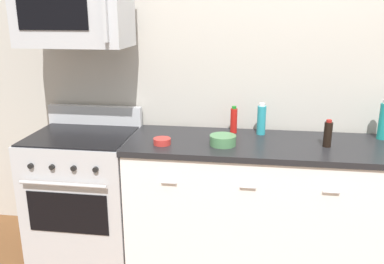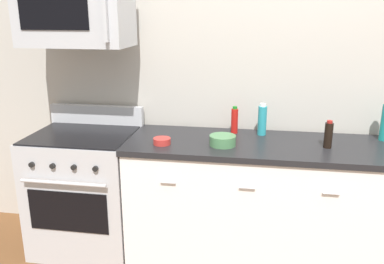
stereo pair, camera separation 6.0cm
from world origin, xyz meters
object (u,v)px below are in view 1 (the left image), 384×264
object	(u,v)px
microwave	(74,17)
bowl_green_glaze	(223,140)
bottle_dish_soap	(261,120)
bottle_soy_sauce_dark	(328,134)
bottle_hot_sauce_red	(234,120)
range_oven	(86,191)
bowl_red_small	(162,141)
bottle_sparkling_teal	(384,121)

from	to	relation	value
microwave	bowl_green_glaze	world-z (taller)	microwave
bottle_dish_soap	bottle_soy_sauce_dark	world-z (taller)	bottle_dish_soap
microwave	bottle_hot_sauce_red	world-z (taller)	microwave
range_oven	bowl_red_small	distance (m)	0.81
microwave	bottle_soy_sauce_dark	bearing A→B (deg)	-2.55
bottle_dish_soap	bottle_sparkling_teal	size ratio (longest dim) A/B	0.83
range_oven	bottle_sparkling_teal	bearing A→B (deg)	5.26
range_oven	microwave	bearing A→B (deg)	89.71
range_oven	bowl_red_small	xyz separation A→B (m)	(0.64, -0.14, 0.47)
bottle_soy_sauce_dark	bottle_hot_sauce_red	bearing A→B (deg)	159.09
bowl_green_glaze	bowl_red_small	bearing A→B (deg)	-174.07
bowl_red_small	bowl_green_glaze	xyz separation A→B (m)	(0.41, 0.04, 0.01)
microwave	bowl_green_glaze	size ratio (longest dim) A/B	4.17
bottle_hot_sauce_red	bottle_sparkling_teal	bearing A→B (deg)	-0.59
bowl_red_small	bowl_green_glaze	world-z (taller)	bowl_green_glaze
range_oven	bowl_green_glaze	world-z (taller)	range_oven
microwave	bowl_green_glaze	bearing A→B (deg)	-7.69
range_oven	microwave	distance (m)	1.28
bottle_hot_sauce_red	bowl_red_small	bearing A→B (deg)	-143.42
bowl_red_small	range_oven	bearing A→B (deg)	167.68
bottle_hot_sauce_red	bottle_soy_sauce_dark	size ratio (longest dim) A/B	1.08
bottle_sparkling_teal	bottle_hot_sauce_red	world-z (taller)	bottle_sparkling_teal
bottle_sparkling_teal	bottle_soy_sauce_dark	xyz separation A→B (m)	(-0.41, -0.23, -0.05)
range_oven	bowl_green_glaze	distance (m)	1.16
bottle_soy_sauce_dark	microwave	bearing A→B (deg)	177.45
bottle_hot_sauce_red	bottle_soy_sauce_dark	world-z (taller)	bottle_hot_sauce_red
bottle_dish_soap	bottle_hot_sauce_red	xyz separation A→B (m)	(-0.20, 0.01, -0.02)
range_oven	bottle_hot_sauce_red	size ratio (longest dim) A/B	5.33
bottle_dish_soap	bottle_sparkling_teal	distance (m)	0.84
microwave	bowl_green_glaze	distance (m)	1.32
microwave	bottle_hot_sauce_red	distance (m)	1.34
bottle_sparkling_teal	bowl_green_glaze	bearing A→B (deg)	-165.07
bowl_red_small	bowl_green_glaze	size ratio (longest dim) A/B	0.67
range_oven	bowl_green_glaze	bearing A→B (deg)	-5.27
range_oven	bottle_sparkling_teal	world-z (taller)	bottle_sparkling_teal
bottle_dish_soap	bowl_green_glaze	size ratio (longest dim) A/B	1.30
microwave	bowl_red_small	size ratio (longest dim) A/B	6.26
bottle_soy_sauce_dark	bowl_red_small	size ratio (longest dim) A/B	1.56
bottle_soy_sauce_dark	bottle_sparkling_teal	bearing A→B (deg)	29.12
bottle_sparkling_teal	bottle_hot_sauce_red	xyz separation A→B (m)	(-1.04, 0.01, -0.04)
range_oven	bottle_hot_sauce_red	xyz separation A→B (m)	(1.10, 0.21, 0.55)
range_oven	bottle_hot_sauce_red	world-z (taller)	bottle_hot_sauce_red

